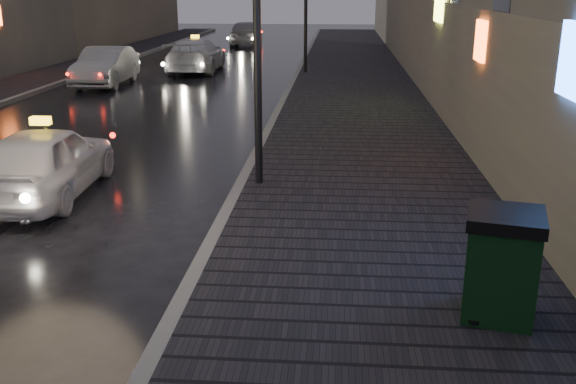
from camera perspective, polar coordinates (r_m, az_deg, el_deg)
name	(u,v)px	position (r m, az deg, el deg)	size (l,w,h in m)	color
ground	(5,365)	(7.29, -23.82, -13.90)	(120.00, 120.00, 0.00)	black
sidewalk	(354,78)	(26.63, 5.90, 10.08)	(4.60, 58.00, 0.15)	black
curb	(295,77)	(26.68, 0.66, 10.18)	(0.20, 58.00, 0.15)	slate
sidewalk_far	(54,74)	(29.20, -20.05, 9.79)	(2.40, 58.00, 0.15)	black
curb_far	(84,75)	(28.69, -17.65, 9.90)	(0.20, 58.00, 0.15)	slate
trash_bin	(501,264)	(7.39, 18.45, -6.09)	(0.96, 0.96, 1.21)	black
taxi_near	(45,161)	(12.29, -20.77, 2.60)	(1.56, 3.87, 1.32)	silver
car_left_mid	(105,66)	(25.82, -15.92, 10.69)	(1.51, 4.32, 1.42)	#97999F
taxi_mid	(196,55)	(29.14, -8.19, 11.95)	(2.04, 5.01, 1.45)	silver
car_far	(246,33)	(41.91, -3.76, 13.94)	(1.86, 4.62, 1.57)	gray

